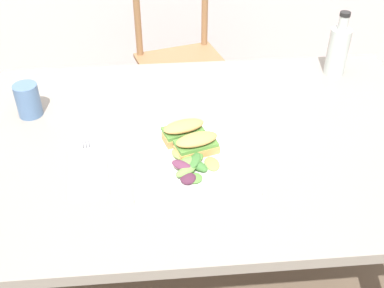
{
  "coord_description": "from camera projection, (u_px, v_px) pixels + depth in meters",
  "views": [
    {
      "loc": [
        -0.15,
        -0.98,
        1.52
      ],
      "look_at": [
        -0.06,
        0.01,
        0.76
      ],
      "focal_mm": 44.12,
      "sensor_mm": 36.0,
      "label": 1
    }
  ],
  "objects": [
    {
      "name": "napkin_folded",
      "position": [
        88.0,
        164.0,
        1.21
      ],
      "size": [
        0.12,
        0.26,
        0.0
      ],
      "primitive_type": "cube",
      "rotation": [
        0.0,
        0.0,
        0.11
      ],
      "color": "white",
      "rests_on": "dining_table"
    },
    {
      "name": "dining_table",
      "position": [
        207.0,
        170.0,
        1.38
      ],
      "size": [
        1.31,
        0.88,
        0.74
      ],
      "color": "gray",
      "rests_on": "ground"
    },
    {
      "name": "sandwich_half_back",
      "position": [
        184.0,
        131.0,
        1.26
      ],
      "size": [
        0.12,
        0.09,
        0.06
      ],
      "color": "tan",
      "rests_on": "plate_lunch"
    },
    {
      "name": "sandwich_half_front",
      "position": [
        197.0,
        144.0,
        1.21
      ],
      "size": [
        0.12,
        0.09,
        0.06
      ],
      "color": "tan",
      "rests_on": "plate_lunch"
    },
    {
      "name": "fork_on_napkin",
      "position": [
        87.0,
        159.0,
        1.22
      ],
      "size": [
        0.04,
        0.19,
        0.0
      ],
      "color": "silver",
      "rests_on": "napkin_folded"
    },
    {
      "name": "chair_wooden_far",
      "position": [
        182.0,
        61.0,
        2.28
      ],
      "size": [
        0.49,
        0.49,
        0.87
      ],
      "color": "#8E6642",
      "rests_on": "ground"
    },
    {
      "name": "cup_extra_side",
      "position": [
        28.0,
        100.0,
        1.36
      ],
      "size": [
        0.07,
        0.07,
        0.1
      ],
      "primitive_type": "cylinder",
      "color": "#4C6B93",
      "rests_on": "dining_table"
    },
    {
      "name": "bottle_cold_brew",
      "position": [
        337.0,
        53.0,
        1.55
      ],
      "size": [
        0.07,
        0.07,
        0.21
      ],
      "color": "#472819",
      "rests_on": "dining_table"
    },
    {
      "name": "salad_mixed_greens",
      "position": [
        191.0,
        164.0,
        1.18
      ],
      "size": [
        0.13,
        0.15,
        0.03
      ],
      "color": "#3D7033",
      "rests_on": "plate_lunch"
    },
    {
      "name": "plate_lunch",
      "position": [
        193.0,
        158.0,
        1.22
      ],
      "size": [
        0.3,
        0.3,
        0.01
      ],
      "primitive_type": "cube",
      "color": "white",
      "rests_on": "dining_table"
    }
  ]
}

